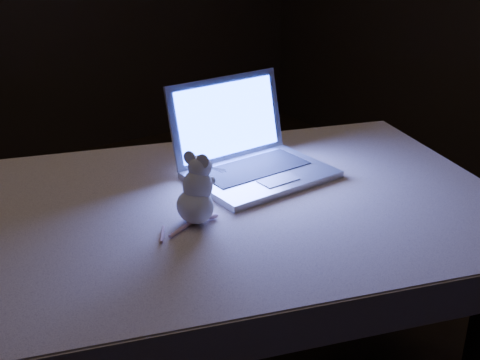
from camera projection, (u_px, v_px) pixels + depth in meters
table at (228, 318)px, 1.94m from camera, size 1.73×1.35×0.82m
tablecloth at (210, 223)px, 1.76m from camera, size 1.80×1.35×0.11m
laptop at (261, 135)px, 1.87m from camera, size 0.46×0.41×0.29m
plush_mouse at (195, 189)px, 1.61m from camera, size 0.18×0.18×0.20m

